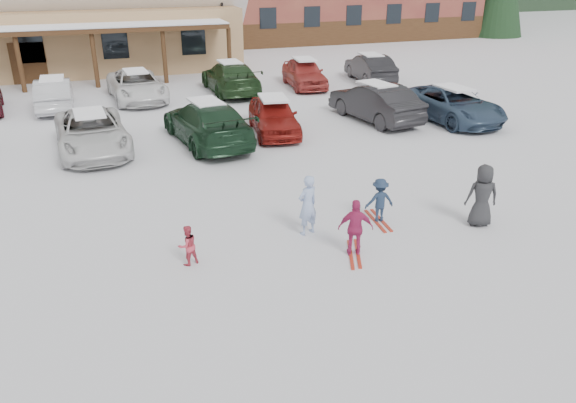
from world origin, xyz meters
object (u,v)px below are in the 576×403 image
object	(u,v)px
parked_car_11	(230,77)
parked_car_5	(375,102)
child_navy	(380,200)
child_magenta	(356,228)
parked_car_10	(137,86)
parked_car_13	(370,68)
parked_car_6	(452,104)
bystander_dark	(482,196)
lamp_post	(222,7)
adult_skier	(308,205)
toddler_red	(188,245)
parked_car_4	(274,116)
parked_car_9	(54,94)
parked_car_2	(92,132)
parked_car_12	(304,73)
parked_car_3	(207,123)

from	to	relation	value
parked_car_11	parked_car_5	bearing A→B (deg)	121.39
child_navy	child_magenta	xyz separation A→B (m)	(-1.37, -1.44, 0.10)
parked_car_5	parked_car_10	world-z (taller)	parked_car_5
parked_car_13	parked_car_11	bearing A→B (deg)	7.61
parked_car_6	bystander_dark	bearing A→B (deg)	-124.38
lamp_post	parked_car_6	distance (m)	17.26
adult_skier	parked_car_6	size ratio (longest dim) A/B	0.31
toddler_red	parked_car_4	size ratio (longest dim) A/B	0.23
toddler_red	child_navy	xyz separation A→B (m)	(5.10, 0.63, 0.12)
child_navy	bystander_dark	bearing A→B (deg)	161.49
toddler_red	parked_car_9	bearing A→B (deg)	-98.16
parked_car_4	parked_car_9	xyz separation A→B (m)	(-8.23, 6.73, 0.01)
child_navy	parked_car_9	distance (m)	17.45
child_magenta	toddler_red	bearing A→B (deg)	8.46
adult_skier	parked_car_5	size ratio (longest dim) A/B	0.33
child_navy	bystander_dark	size ratio (longest dim) A/B	0.73
child_magenta	parked_car_10	size ratio (longest dim) A/B	0.27
parked_car_10	lamp_post	bearing A→B (deg)	47.62
toddler_red	parked_car_4	bearing A→B (deg)	-138.11
child_navy	parked_car_5	distance (m)	9.96
lamp_post	parked_car_9	world-z (taller)	lamp_post
adult_skier	parked_car_10	bearing A→B (deg)	-100.44
parked_car_2	parked_car_10	xyz separation A→B (m)	(2.21, 7.49, -0.00)
parked_car_13	bystander_dark	bearing A→B (deg)	77.80
parked_car_6	parked_car_10	xyz separation A→B (m)	(-12.19, 8.07, 0.00)
parked_car_11	parked_car_6	bearing A→B (deg)	131.85
parked_car_6	parked_car_12	distance (m)	9.01
lamp_post	toddler_red	distance (m)	25.41
toddler_red	parked_car_12	world-z (taller)	parked_car_12
parked_car_4	parked_car_6	distance (m)	7.67
adult_skier	parked_car_9	bearing A→B (deg)	-87.41
bystander_dark	parked_car_12	size ratio (longest dim) A/B	0.38
toddler_red	parked_car_4	distance (m)	10.42
parked_car_3	toddler_red	bearing A→B (deg)	68.20
bystander_dark	parked_car_10	xyz separation A→B (m)	(-7.07, 16.99, -0.11)
bystander_dark	toddler_red	bearing A→B (deg)	15.99
parked_car_2	parked_car_6	bearing A→B (deg)	-6.18
parked_car_3	parked_car_12	world-z (taller)	parked_car_3
lamp_post	bystander_dark	size ratio (longest dim) A/B	3.85
adult_skier	child_magenta	size ratio (longest dim) A/B	1.12
parked_car_11	parked_car_4	bearing A→B (deg)	88.58
parked_car_6	parked_car_11	size ratio (longest dim) A/B	0.95
parked_car_2	parked_car_13	distance (m)	16.83
toddler_red	bystander_dark	world-z (taller)	bystander_dark
toddler_red	bystander_dark	xyz separation A→B (m)	(7.45, -0.41, 0.35)
parked_car_10	parked_car_12	xyz separation A→B (m)	(8.65, 0.22, 0.03)
adult_skier	bystander_dark	size ratio (longest dim) A/B	0.95
child_navy	parked_car_4	size ratio (longest dim) A/B	0.29
parked_car_2	parked_car_3	distance (m)	4.07
parked_car_4	bystander_dark	bearing A→B (deg)	-67.32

